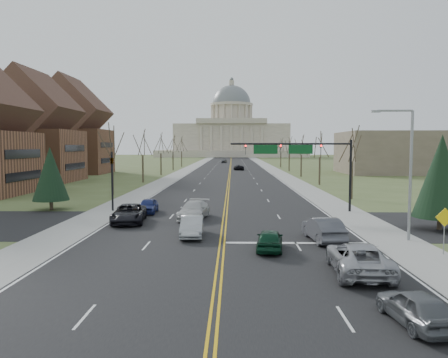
{
  "coord_description": "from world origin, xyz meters",
  "views": [
    {
      "loc": [
        0.7,
        -30.28,
        6.58
      ],
      "look_at": [
        -0.23,
        17.01,
        3.0
      ],
      "focal_mm": 35.0,
      "sensor_mm": 36.0,
      "label": 1
    }
  ],
  "objects_px": {
    "car_sb_outer_lead": "(129,214)",
    "car_nb_outer_lead": "(323,229)",
    "car_far_sb": "(224,161)",
    "car_nb_outer_second": "(359,258)",
    "car_sb_inner_second": "(194,210)",
    "signal_left": "(112,174)",
    "warn_sign": "(445,222)",
    "car_sb_inner_lead": "(192,226)",
    "car_sb_outer_second": "(148,206)",
    "car_nb_outer_third": "(416,307)",
    "signal_mast": "(300,154)",
    "street_light": "(407,166)",
    "car_far_nb": "(239,167)",
    "car_nb_inner_lead": "(270,240)"
  },
  "relations": [
    {
      "from": "signal_left",
      "to": "car_nb_outer_third",
      "type": "bearing_deg",
      "value": -55.94
    },
    {
      "from": "signal_mast",
      "to": "car_far_sb",
      "type": "relative_size",
      "value": 2.76
    },
    {
      "from": "car_sb_inner_lead",
      "to": "car_sb_outer_second",
      "type": "bearing_deg",
      "value": 113.47
    },
    {
      "from": "car_nb_inner_lead",
      "to": "car_far_nb",
      "type": "xyz_separation_m",
      "value": [
        -0.68,
        92.58,
        0.06
      ]
    },
    {
      "from": "car_nb_outer_second",
      "to": "car_sb_inner_lead",
      "type": "relative_size",
      "value": 1.3
    },
    {
      "from": "warn_sign",
      "to": "car_nb_inner_lead",
      "type": "distance_m",
      "value": 10.57
    },
    {
      "from": "car_nb_outer_lead",
      "to": "car_sb_inner_lead",
      "type": "bearing_deg",
      "value": -14.43
    },
    {
      "from": "warn_sign",
      "to": "car_nb_outer_third",
      "type": "relative_size",
      "value": 0.74
    },
    {
      "from": "car_far_nb",
      "to": "car_far_sb",
      "type": "distance_m",
      "value": 49.3
    },
    {
      "from": "warn_sign",
      "to": "car_sb_inner_lead",
      "type": "distance_m",
      "value": 16.58
    },
    {
      "from": "car_sb_inner_second",
      "to": "car_nb_outer_lead",
      "type": "bearing_deg",
      "value": -35.61
    },
    {
      "from": "street_light",
      "to": "car_nb_outer_lead",
      "type": "xyz_separation_m",
      "value": [
        -5.75,
        -0.32,
        -4.38
      ]
    },
    {
      "from": "signal_left",
      "to": "street_light",
      "type": "bearing_deg",
      "value": -29.12
    },
    {
      "from": "car_far_nb",
      "to": "signal_mast",
      "type": "bearing_deg",
      "value": 88.07
    },
    {
      "from": "car_nb_inner_lead",
      "to": "car_sb_outer_lead",
      "type": "relative_size",
      "value": 0.7
    },
    {
      "from": "car_sb_outer_lead",
      "to": "car_sb_inner_second",
      "type": "relative_size",
      "value": 1.04
    },
    {
      "from": "car_nb_outer_second",
      "to": "car_far_sb",
      "type": "bearing_deg",
      "value": -82.48
    },
    {
      "from": "car_sb_inner_lead",
      "to": "car_far_sb",
      "type": "relative_size",
      "value": 1.02
    },
    {
      "from": "signal_left",
      "to": "car_far_sb",
      "type": "bearing_deg",
      "value": 85.9
    },
    {
      "from": "signal_mast",
      "to": "car_nb_outer_third",
      "type": "bearing_deg",
      "value": -90.0
    },
    {
      "from": "car_sb_outer_lead",
      "to": "car_nb_outer_lead",
      "type": "bearing_deg",
      "value": -30.5
    },
    {
      "from": "car_sb_outer_lead",
      "to": "street_light",
      "type": "bearing_deg",
      "value": -23.5
    },
    {
      "from": "signal_mast",
      "to": "signal_left",
      "type": "xyz_separation_m",
      "value": [
        -18.95,
        0.0,
        -2.05
      ]
    },
    {
      "from": "warn_sign",
      "to": "car_far_nb",
      "type": "distance_m",
      "value": 94.14
    },
    {
      "from": "street_light",
      "to": "car_nb_outer_lead",
      "type": "relative_size",
      "value": 1.79
    },
    {
      "from": "car_sb_inner_lead",
      "to": "street_light",
      "type": "bearing_deg",
      "value": -6.37
    },
    {
      "from": "car_nb_outer_third",
      "to": "car_nb_outer_lead",
      "type": "bearing_deg",
      "value": -95.87
    },
    {
      "from": "car_nb_inner_lead",
      "to": "car_sb_inner_second",
      "type": "distance_m",
      "value": 13.19
    },
    {
      "from": "car_nb_outer_second",
      "to": "car_nb_outer_third",
      "type": "distance_m",
      "value": 6.44
    },
    {
      "from": "car_far_nb",
      "to": "car_sb_outer_lead",
      "type": "bearing_deg",
      "value": 76.99
    },
    {
      "from": "car_nb_outer_lead",
      "to": "car_far_sb",
      "type": "distance_m",
      "value": 139.16
    },
    {
      "from": "street_light",
      "to": "car_sb_inner_second",
      "type": "distance_m",
      "value": 18.35
    },
    {
      "from": "car_nb_inner_lead",
      "to": "car_nb_outer_second",
      "type": "xyz_separation_m",
      "value": [
        4.14,
        -4.97,
        0.13
      ]
    },
    {
      "from": "signal_left",
      "to": "car_sb_outer_lead",
      "type": "bearing_deg",
      "value": -64.4
    },
    {
      "from": "signal_mast",
      "to": "car_sb_inner_lead",
      "type": "relative_size",
      "value": 2.7
    },
    {
      "from": "car_nb_outer_lead",
      "to": "car_nb_outer_second",
      "type": "height_order",
      "value": "car_nb_outer_lead"
    },
    {
      "from": "signal_mast",
      "to": "car_sb_outer_lead",
      "type": "height_order",
      "value": "signal_mast"
    },
    {
      "from": "street_light",
      "to": "car_sb_outer_lead",
      "type": "bearing_deg",
      "value": 162.53
    },
    {
      "from": "car_sb_inner_second",
      "to": "car_far_sb",
      "type": "height_order",
      "value": "car_sb_inner_second"
    },
    {
      "from": "car_nb_outer_second",
      "to": "car_nb_outer_lead",
      "type": "bearing_deg",
      "value": -84.79
    },
    {
      "from": "car_far_nb",
      "to": "car_far_sb",
      "type": "relative_size",
      "value": 1.21
    },
    {
      "from": "car_nb_outer_second",
      "to": "car_far_sb",
      "type": "xyz_separation_m",
      "value": [
        -9.74,
        146.6,
        -0.06
      ]
    },
    {
      "from": "car_sb_outer_lead",
      "to": "car_sb_outer_second",
      "type": "height_order",
      "value": "car_sb_outer_lead"
    },
    {
      "from": "street_light",
      "to": "car_nb_outer_third",
      "type": "relative_size",
      "value": 2.34
    },
    {
      "from": "car_nb_outer_second",
      "to": "car_sb_inner_second",
      "type": "bearing_deg",
      "value": -55.57
    },
    {
      "from": "car_nb_outer_lead",
      "to": "car_far_sb",
      "type": "relative_size",
      "value": 1.15
    },
    {
      "from": "car_sb_outer_lead",
      "to": "signal_left",
      "type": "bearing_deg",
      "value": 109.56
    },
    {
      "from": "car_sb_outer_lead",
      "to": "car_sb_outer_second",
      "type": "bearing_deg",
      "value": 78.06
    },
    {
      "from": "car_nb_inner_lead",
      "to": "car_sb_outer_lead",
      "type": "bearing_deg",
      "value": -34.4
    },
    {
      "from": "car_nb_inner_lead",
      "to": "signal_mast",
      "type": "bearing_deg",
      "value": -98.43
    }
  ]
}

